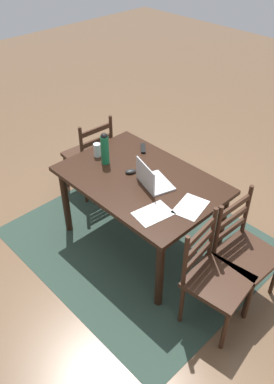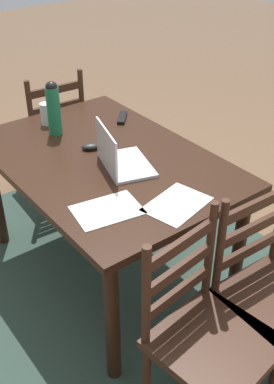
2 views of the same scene
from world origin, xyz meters
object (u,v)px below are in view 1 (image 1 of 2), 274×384
chair_left_near (244,252)px  computer_mouse (131,171)px  tv_remote (143,148)px  chair_right_near (90,156)px  laptop (151,180)px  water_bottle (105,148)px  dining_table (141,187)px  drinking_glass (97,150)px  chair_left_far (214,278)px

chair_left_near → computer_mouse: (1.13, 0.21, 0.33)m
chair_left_near → tv_remote: size_ratio=5.59×
chair_right_near → laptop: laptop is taller
water_bottle → chair_left_near: bearing=-169.5°
laptop → computer_mouse: size_ratio=3.71×
tv_remote → chair_right_near: bearing=-33.9°
dining_table → laptop: (-0.13, 0.01, 0.16)m
computer_mouse → dining_table: bearing=-149.3°
dining_table → drinking_glass: 0.58m
dining_table → chair_left_near: bearing=-168.9°
chair_left_near → drinking_glass: chair_left_near is taller
water_bottle → chair_left_far: bearing=174.5°
chair_left_far → tv_remote: chair_left_far is taller
chair_right_near → computer_mouse: 0.97m
drinking_glass → tv_remote: size_ratio=0.78×
drinking_glass → computer_mouse: 0.43m
tv_remote → chair_left_far: bearing=109.8°
chair_left_far → chair_right_near: bearing=-11.1°
dining_table → computer_mouse: size_ratio=14.38×
water_bottle → tv_remote: size_ratio=1.84×
chair_left_near → drinking_glass: 1.62m
water_bottle → computer_mouse: (-0.29, -0.05, -0.15)m
water_bottle → computer_mouse: bearing=-169.1°
dining_table → chair_left_near: (-1.01, -0.20, -0.21)m
dining_table → computer_mouse: (0.12, 0.01, 0.12)m
chair_right_near → water_bottle: bearing=156.8°
laptop → water_bottle: (0.54, 0.06, 0.10)m
chair_left_near → chair_right_near: bearing=0.1°
laptop → drinking_glass: bearing=3.1°
dining_table → chair_left_near: size_ratio=1.51×
dining_table → tv_remote: bearing=-46.9°
computer_mouse → tv_remote: 0.42m
chair_right_near → computer_mouse: bearing=167.1°
chair_right_near → tv_remote: (-0.67, -0.16, 0.32)m
chair_right_near → laptop: (-1.14, 0.20, 0.37)m
chair_left_near → tv_remote: bearing=-6.8°
chair_left_far → water_bottle: size_ratio=3.03×
dining_table → chair_left_near: chair_left_near is taller
laptop → chair_left_near: bearing=-167.0°
chair_left_far → chair_right_near: size_ratio=1.00×
tv_remote → laptop: bearing=94.7°
dining_table → computer_mouse: computer_mouse is taller
chair_left_far → drinking_glass: chair_left_far is taller
computer_mouse → tv_remote: bearing=-33.4°
chair_left_far → water_bottle: bearing=-5.5°
drinking_glass → chair_left_near: bearing=-171.2°
dining_table → tv_remote: 0.50m
water_bottle → tv_remote: bearing=-99.6°
water_bottle → drinking_glass: size_ratio=2.37×
chair_right_near → tv_remote: size_ratio=5.59×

